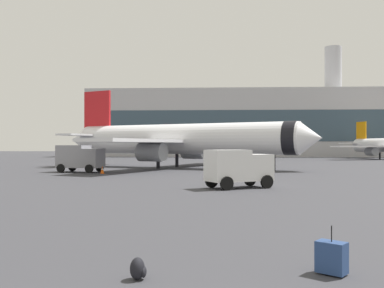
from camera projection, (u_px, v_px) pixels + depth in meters
airplane_at_gate at (180, 139)px, 55.22m from camera, size 33.92×31.16×10.50m
service_truck at (80, 157)px, 46.76m from camera, size 5.17×3.42×2.90m
cargo_van at (238, 167)px, 29.43m from camera, size 4.83×3.90×2.60m
safety_cone_near at (263, 164)px, 58.12m from camera, size 0.44×0.44×0.68m
safety_cone_mid at (102, 170)px, 44.45m from camera, size 0.44×0.44×0.79m
rolling_suitcase at (332, 257)px, 9.76m from camera, size 0.75×0.71×1.10m
traveller_backpack at (138, 269)px, 9.39m from camera, size 0.36×0.40×0.48m
terminal_building at (275, 124)px, 116.17m from camera, size 97.02×21.05×29.05m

